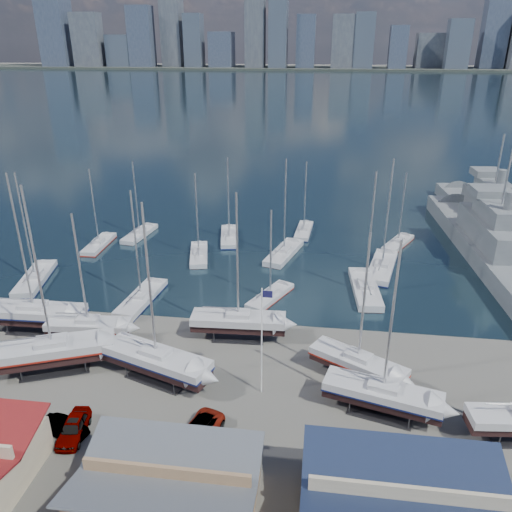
# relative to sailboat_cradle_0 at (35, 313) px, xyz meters

# --- Properties ---
(ground) EXTENTS (1400.00, 1400.00, 0.00)m
(ground) POSITION_rel_sailboat_cradle_0_xyz_m (21.88, -5.15, -2.19)
(ground) COLOR #605E59
(ground) RESTS_ON ground
(water) EXTENTS (1400.00, 600.00, 0.40)m
(water) POSITION_rel_sailboat_cradle_0_xyz_m (21.88, 304.85, -2.34)
(water) COLOR #1A2F3B
(water) RESTS_ON ground
(far_shore) EXTENTS (1400.00, 80.00, 2.20)m
(far_shore) POSITION_rel_sailboat_cradle_0_xyz_m (21.88, 564.85, -1.09)
(far_shore) COLOR #2D332D
(far_shore) RESTS_ON ground
(skyline) EXTENTS (639.14, 43.80, 107.69)m
(skyline) POSITION_rel_sailboat_cradle_0_xyz_m (14.04, 558.61, 36.90)
(skyline) COLOR #475166
(skyline) RESTS_ON far_shore
(shed_grey) EXTENTS (12.60, 8.40, 4.17)m
(shed_grey) POSITION_rel_sailboat_cradle_0_xyz_m (21.88, -21.15, -0.04)
(shed_grey) COLOR #8C6B4C
(shed_grey) RESTS_ON ground
(shed_blue) EXTENTS (13.65, 9.45, 4.71)m
(shed_blue) POSITION_rel_sailboat_cradle_0_xyz_m (37.88, -21.15, 0.23)
(shed_blue) COLOR #BFB293
(shed_blue) RESTS_ON ground
(sailboat_cradle_0) EXTENTS (11.56, 3.50, 18.36)m
(sailboat_cradle_0) POSITION_rel_sailboat_cradle_0_xyz_m (0.00, 0.00, 0.00)
(sailboat_cradle_0) COLOR #2D2D33
(sailboat_cradle_0) RESTS_ON ground
(sailboat_cradle_1) EXTENTS (12.39, 7.66, 19.15)m
(sailboat_cradle_1) POSITION_rel_sailboat_cradle_0_xyz_m (5.79, -6.74, 0.04)
(sailboat_cradle_1) COLOR #2D2D33
(sailboat_cradle_1) RESTS_ON ground
(sailboat_cradle_2) EXTENTS (9.23, 3.23, 14.88)m
(sailboat_cradle_2) POSITION_rel_sailboat_cradle_0_xyz_m (7.12, -1.51, -0.17)
(sailboat_cradle_2) COLOR #2D2D33
(sailboat_cradle_2) RESTS_ON ground
(sailboat_cradle_3) EXTENTS (11.69, 6.73, 18.06)m
(sailboat_cradle_3) POSITION_rel_sailboat_cradle_0_xyz_m (16.47, -6.83, -0.02)
(sailboat_cradle_3) COLOR #2D2D33
(sailboat_cradle_3) RESTS_ON ground
(sailboat_cradle_4) EXTENTS (10.45, 3.38, 16.80)m
(sailboat_cradle_4) POSITION_rel_sailboat_cradle_0_xyz_m (23.10, 1.45, -0.08)
(sailboat_cradle_4) COLOR #2D2D33
(sailboat_cradle_4) RESTS_ON ground
(sailboat_cradle_5) EXTENTS (10.69, 5.46, 16.59)m
(sailboat_cradle_5) POSITION_rel_sailboat_cradle_0_xyz_m (37.60, -9.04, -0.09)
(sailboat_cradle_5) COLOR #2D2D33
(sailboat_cradle_5) RESTS_ON ground
(sailboat_cradle_6) EXTENTS (9.60, 7.10, 15.48)m
(sailboat_cradle_6) POSITION_rel_sailboat_cradle_0_xyz_m (35.73, -4.62, -0.15)
(sailboat_cradle_6) COLOR #2D2D33
(sailboat_cradle_6) RESTS_ON ground
(sailboat_moored_0) EXTENTS (5.15, 11.11, 16.03)m
(sailboat_moored_0) POSITION_rel_sailboat_cradle_0_xyz_m (-6.89, 11.62, -1.89)
(sailboat_moored_0) COLOR black
(sailboat_moored_0) RESTS_ON water
(sailboat_moored_1) EXTENTS (2.56, 8.88, 13.24)m
(sailboat_moored_1) POSITION_rel_sailboat_cradle_0_xyz_m (-3.55, 24.93, -1.89)
(sailboat_moored_1) COLOR black
(sailboat_moored_1) RESTS_ON water
(sailboat_moored_2) EXTENTS (3.78, 9.13, 13.37)m
(sailboat_moored_2) POSITION_rel_sailboat_cradle_0_xyz_m (1.33, 30.21, -1.87)
(sailboat_moored_2) COLOR black
(sailboat_moored_2) RESTS_ON water
(sailboat_moored_3) EXTENTS (3.97, 10.45, 15.24)m
(sailboat_moored_3) POSITION_rel_sailboat_cradle_0_xyz_m (9.50, 8.12, -1.89)
(sailboat_moored_3) COLOR black
(sailboat_moored_3) RESTS_ON water
(sailboat_moored_4) EXTENTS (4.47, 9.42, 13.71)m
(sailboat_moored_4) POSITION_rel_sailboat_cradle_0_xyz_m (13.40, 22.83, -1.87)
(sailboat_moored_4) COLOR black
(sailboat_moored_4) RESTS_ON water
(sailboat_moored_5) EXTENTS (4.38, 9.94, 14.37)m
(sailboat_moored_5) POSITION_rel_sailboat_cradle_0_xyz_m (16.64, 30.84, -1.89)
(sailboat_moored_5) COLOR black
(sailboat_moored_5) RESTS_ON water
(sailboat_moored_6) EXTENTS (5.76, 8.57, 12.54)m
(sailboat_moored_6) POSITION_rel_sailboat_cradle_0_xyz_m (25.63, 10.95, -1.88)
(sailboat_moored_6) COLOR black
(sailboat_moored_6) RESTS_ON water
(sailboat_moored_7) EXTENTS (5.68, 10.81, 15.72)m
(sailboat_moored_7) POSITION_rel_sailboat_cradle_0_xyz_m (26.25, 25.12, -1.87)
(sailboat_moored_7) COLOR black
(sailboat_moored_7) RESTS_ON water
(sailboat_moored_8) EXTENTS (3.06, 8.83, 12.97)m
(sailboat_moored_8) POSITION_rel_sailboat_cradle_0_xyz_m (28.84, 35.39, -1.89)
(sailboat_moored_8) COLOR black
(sailboat_moored_8) RESTS_ON water
(sailboat_moored_9) EXTENTS (3.95, 11.41, 16.93)m
(sailboat_moored_9) POSITION_rel_sailboat_cradle_0_xyz_m (37.81, 14.42, -1.87)
(sailboat_moored_9) COLOR black
(sailboat_moored_9) RESTS_ON water
(sailboat_moored_10) EXTENTS (5.71, 11.81, 17.01)m
(sailboat_moored_10) POSITION_rel_sailboat_cradle_0_xyz_m (40.67, 21.65, -1.88)
(sailboat_moored_10) COLOR black
(sailboat_moored_10) RESTS_ON water
(sailboat_moored_11) EXTENTS (6.07, 8.50, 12.55)m
(sailboat_moored_11) POSITION_rel_sailboat_cradle_0_xyz_m (44.20, 31.79, -1.88)
(sailboat_moored_11) COLOR black
(sailboat_moored_11) RESTS_ON water
(naval_ship_east) EXTENTS (10.49, 49.33, 18.41)m
(naval_ship_east) POSITION_rel_sailboat_cradle_0_xyz_m (57.50, 28.19, -0.53)
(naval_ship_east) COLOR slate
(naval_ship_east) RESTS_ON water
(naval_ship_west) EXTENTS (10.09, 42.60, 17.80)m
(naval_ship_west) POSITION_rel_sailboat_cradle_0_xyz_m (60.98, 42.89, -0.53)
(naval_ship_west) COLOR slate
(naval_ship_west) RESTS_ON water
(car_a) EXTENTS (2.47, 4.93, 1.61)m
(car_a) POSITION_rel_sailboat_cradle_0_xyz_m (11.87, -15.14, -1.39)
(car_a) COLOR gray
(car_a) RESTS_ON ground
(car_b) EXTENTS (4.57, 2.55, 1.43)m
(car_b) POSITION_rel_sailboat_cradle_0_xyz_m (10.96, -15.15, -1.48)
(car_b) COLOR gray
(car_b) RESTS_ON ground
(car_c) EXTENTS (4.12, 5.90, 1.50)m
(car_c) POSITION_rel_sailboat_cradle_0_xyz_m (22.28, -14.15, -1.45)
(car_c) COLOR gray
(car_c) RESTS_ON ground
(car_d) EXTENTS (2.33, 4.56, 1.27)m
(car_d) POSITION_rel_sailboat_cradle_0_xyz_m (25.94, -16.88, -1.56)
(car_d) COLOR gray
(car_d) RESTS_ON ground
(flagpole) EXTENTS (0.98, 0.12, 11.00)m
(flagpole) POSITION_rel_sailboat_cradle_0_xyz_m (26.83, -7.49, 4.08)
(flagpole) COLOR white
(flagpole) RESTS_ON ground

